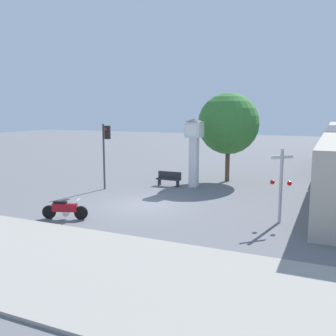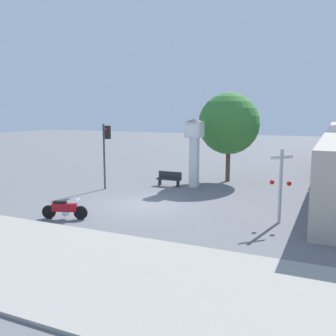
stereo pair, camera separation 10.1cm
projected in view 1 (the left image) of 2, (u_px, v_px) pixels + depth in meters
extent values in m
plane|color=slate|center=(143.00, 205.00, 19.11)|extent=(120.00, 120.00, 0.00)
cube|color=#9E998E|center=(34.00, 256.00, 12.27)|extent=(36.00, 6.00, 0.10)
cylinder|color=black|center=(81.00, 213.00, 16.58)|extent=(0.61, 0.30, 0.61)
cylinder|color=black|center=(49.00, 212.00, 16.71)|extent=(0.61, 0.30, 0.61)
cube|color=maroon|center=(65.00, 208.00, 16.61)|extent=(1.13, 0.58, 0.37)
cube|color=black|center=(60.00, 202.00, 16.59)|extent=(0.61, 0.41, 0.10)
cylinder|color=silver|center=(66.00, 213.00, 16.65)|extent=(0.34, 0.29, 0.28)
cube|color=silver|center=(78.00, 200.00, 16.50)|extent=(0.20, 0.44, 0.04)
cube|color=white|center=(194.00, 162.00, 23.60)|extent=(0.51, 0.51, 3.15)
cube|color=white|center=(194.00, 130.00, 23.29)|extent=(0.97, 0.97, 0.97)
cylinder|color=white|center=(191.00, 130.00, 22.84)|extent=(0.77, 0.02, 0.77)
cone|color=#333338|center=(194.00, 120.00, 23.20)|extent=(1.16, 1.16, 0.20)
cylinder|color=#47474C|center=(104.00, 157.00, 22.84)|extent=(0.12, 0.12, 4.01)
cube|color=black|center=(107.00, 132.00, 22.49)|extent=(0.28, 0.24, 0.80)
sphere|color=red|center=(106.00, 129.00, 22.32)|extent=(0.16, 0.16, 0.16)
cylinder|color=#B7B7BC|center=(281.00, 186.00, 15.93)|extent=(0.14, 0.14, 3.21)
cube|color=white|center=(282.00, 157.00, 15.74)|extent=(0.82, 0.82, 0.14)
sphere|color=red|center=(272.00, 182.00, 16.00)|extent=(0.20, 0.20, 0.20)
sphere|color=red|center=(289.00, 183.00, 15.72)|extent=(0.20, 0.20, 0.20)
cylinder|color=brown|center=(227.00, 165.00, 25.60)|extent=(0.30, 0.30, 2.29)
sphere|color=#387A33|center=(228.00, 124.00, 25.18)|extent=(4.12, 4.12, 4.12)
cube|color=#2D2D33|center=(168.00, 179.00, 23.98)|extent=(1.60, 0.44, 0.08)
cube|color=#2D2D33|center=(170.00, 175.00, 24.11)|extent=(1.60, 0.06, 0.44)
cube|color=#2D2D33|center=(159.00, 182.00, 24.27)|extent=(0.08, 0.35, 0.41)
cube|color=#2D2D33|center=(178.00, 184.00, 23.76)|extent=(0.08, 0.35, 0.41)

